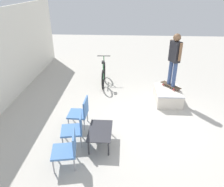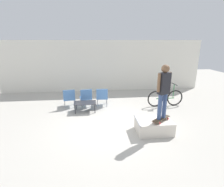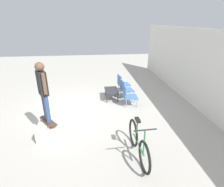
# 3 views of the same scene
# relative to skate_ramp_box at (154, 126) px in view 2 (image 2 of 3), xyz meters

# --- Properties ---
(ground_plane) EXTENTS (24.00, 24.00, 0.00)m
(ground_plane) POSITION_rel_skate_ramp_box_xyz_m (-1.39, 0.66, -0.22)
(ground_plane) COLOR #B7B2A8
(house_wall_back) EXTENTS (12.00, 0.06, 3.00)m
(house_wall_back) POSITION_rel_skate_ramp_box_xyz_m (-1.39, 5.35, 1.28)
(house_wall_back) COLOR white
(house_wall_back) RESTS_ON ground_plane
(skate_ramp_box) EXTENTS (1.17, 0.83, 0.46)m
(skate_ramp_box) POSITION_rel_skate_ramp_box_xyz_m (0.00, 0.00, 0.00)
(skate_ramp_box) COLOR silver
(skate_ramp_box) RESTS_ON ground_plane
(skateboard_on_ramp) EXTENTS (0.75, 0.63, 0.07)m
(skateboard_on_ramp) POSITION_rel_skate_ramp_box_xyz_m (0.19, -0.10, 0.30)
(skateboard_on_ramp) COLOR #473828
(skateboard_on_ramp) RESTS_ON skate_ramp_box
(person_skater) EXTENTS (0.52, 0.35, 1.74)m
(person_skater) POSITION_rel_skate_ramp_box_xyz_m (0.19, -0.10, 1.34)
(person_skater) COLOR #384C7A
(person_skater) RESTS_ON skateboard_on_ramp
(coffee_table) EXTENTS (0.92, 0.57, 0.41)m
(coffee_table) POSITION_rel_skate_ramp_box_xyz_m (-2.35, 2.06, 0.14)
(coffee_table) COLOR #2D2D33
(coffee_table) RESTS_ON ground_plane
(patio_chair_left) EXTENTS (0.60, 0.60, 0.85)m
(patio_chair_left) POSITION_rel_skate_ramp_box_xyz_m (-3.10, 2.69, 0.24)
(patio_chair_left) COLOR #99999E
(patio_chair_left) RESTS_ON ground_plane
(patio_chair_center) EXTENTS (0.61, 0.61, 0.85)m
(patio_chair_center) POSITION_rel_skate_ramp_box_xyz_m (-2.34, 2.69, 0.24)
(patio_chair_center) COLOR #99999E
(patio_chair_center) RESTS_ON ground_plane
(patio_chair_right) EXTENTS (0.54, 0.54, 0.85)m
(patio_chair_right) POSITION_rel_skate_ramp_box_xyz_m (-1.59, 2.68, 0.24)
(patio_chair_right) COLOR #99999E
(patio_chair_right) RESTS_ON ground_plane
(bicycle) EXTENTS (1.71, 0.52, 1.07)m
(bicycle) POSITION_rel_skate_ramp_box_xyz_m (1.34, 2.32, 0.18)
(bicycle) COLOR black
(bicycle) RESTS_ON ground_plane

